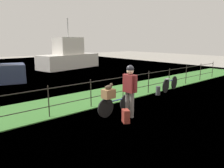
{
  "coord_description": "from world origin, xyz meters",
  "views": [
    {
      "loc": [
        -5.26,
        -4.46,
        2.44
      ],
      "look_at": [
        -0.31,
        1.23,
        0.9
      ],
      "focal_mm": 34.6,
      "sensor_mm": 36.0,
      "label": 1
    }
  ],
  "objects_px": {
    "backpack_on_paving": "(126,116)",
    "cyclist_person": "(130,86)",
    "mooring_bollard": "(158,91)",
    "wooden_crate": "(108,94)",
    "moored_boat_mid": "(69,57)",
    "terrier_dog": "(109,87)",
    "bicycle_parked": "(170,84)",
    "bicycle_main": "(116,105)"
  },
  "relations": [
    {
      "from": "bicycle_main",
      "to": "cyclist_person",
      "type": "distance_m",
      "value": 0.83
    },
    {
      "from": "backpack_on_paving",
      "to": "cyclist_person",
      "type": "bearing_deg",
      "value": -30.68
    },
    {
      "from": "mooring_bollard",
      "to": "bicycle_parked",
      "type": "xyz_separation_m",
      "value": [
        1.06,
        0.1,
        0.15
      ]
    },
    {
      "from": "terrier_dog",
      "to": "bicycle_parked",
      "type": "relative_size",
      "value": 0.19
    },
    {
      "from": "cyclist_person",
      "to": "bicycle_parked",
      "type": "bearing_deg",
      "value": 16.8
    },
    {
      "from": "backpack_on_paving",
      "to": "moored_boat_mid",
      "type": "bearing_deg",
      "value": 4.05
    },
    {
      "from": "cyclist_person",
      "to": "moored_boat_mid",
      "type": "xyz_separation_m",
      "value": [
        4.87,
        12.23,
        -0.03
      ]
    },
    {
      "from": "cyclist_person",
      "to": "mooring_bollard",
      "type": "bearing_deg",
      "value": 20.66
    },
    {
      "from": "terrier_dog",
      "to": "wooden_crate",
      "type": "bearing_deg",
      "value": -179.99
    },
    {
      "from": "mooring_bollard",
      "to": "moored_boat_mid",
      "type": "bearing_deg",
      "value": 80.39
    },
    {
      "from": "cyclist_person",
      "to": "bicycle_main",
      "type": "bearing_deg",
      "value": 110.57
    },
    {
      "from": "backpack_on_paving",
      "to": "bicycle_parked",
      "type": "xyz_separation_m",
      "value": [
        4.5,
        1.51,
        0.15
      ]
    },
    {
      "from": "terrier_dog",
      "to": "bicycle_parked",
      "type": "bearing_deg",
      "value": 9.68
    },
    {
      "from": "cyclist_person",
      "to": "mooring_bollard",
      "type": "xyz_separation_m",
      "value": [
        2.99,
        1.13,
        -0.81
      ]
    },
    {
      "from": "terrier_dog",
      "to": "mooring_bollard",
      "type": "distance_m",
      "value": 3.63
    },
    {
      "from": "bicycle_main",
      "to": "cyclist_person",
      "type": "xyz_separation_m",
      "value": [
        0.17,
        -0.45,
        0.67
      ]
    },
    {
      "from": "backpack_on_paving",
      "to": "mooring_bollard",
      "type": "distance_m",
      "value": 3.72
    },
    {
      "from": "cyclist_person",
      "to": "backpack_on_paving",
      "type": "xyz_separation_m",
      "value": [
        -0.45,
        -0.28,
        -0.8
      ]
    },
    {
      "from": "terrier_dog",
      "to": "mooring_bollard",
      "type": "bearing_deg",
      "value": 11.04
    },
    {
      "from": "cyclist_person",
      "to": "moored_boat_mid",
      "type": "height_order",
      "value": "moored_boat_mid"
    },
    {
      "from": "bicycle_main",
      "to": "bicycle_parked",
      "type": "height_order",
      "value": "bicycle_parked"
    },
    {
      "from": "terrier_dog",
      "to": "bicycle_parked",
      "type": "height_order",
      "value": "terrier_dog"
    },
    {
      "from": "cyclist_person",
      "to": "wooden_crate",
      "type": "bearing_deg",
      "value": 138.47
    },
    {
      "from": "backpack_on_paving",
      "to": "terrier_dog",
      "type": "bearing_deg",
      "value": 29.68
    },
    {
      "from": "cyclist_person",
      "to": "mooring_bollard",
      "type": "distance_m",
      "value": 3.29
    },
    {
      "from": "wooden_crate",
      "to": "bicycle_parked",
      "type": "height_order",
      "value": "wooden_crate"
    },
    {
      "from": "wooden_crate",
      "to": "backpack_on_paving",
      "type": "height_order",
      "value": "wooden_crate"
    },
    {
      "from": "terrier_dog",
      "to": "backpack_on_paving",
      "type": "height_order",
      "value": "terrier_dog"
    },
    {
      "from": "backpack_on_paving",
      "to": "bicycle_parked",
      "type": "distance_m",
      "value": 4.75
    },
    {
      "from": "terrier_dog",
      "to": "backpack_on_paving",
      "type": "distance_m",
      "value": 1.08
    },
    {
      "from": "terrier_dog",
      "to": "bicycle_parked",
      "type": "xyz_separation_m",
      "value": [
        4.54,
        0.77,
        -0.64
      ]
    },
    {
      "from": "backpack_on_paving",
      "to": "mooring_bollard",
      "type": "xyz_separation_m",
      "value": [
        3.44,
        1.41,
        -0.0
      ]
    },
    {
      "from": "bicycle_main",
      "to": "bicycle_parked",
      "type": "distance_m",
      "value": 4.29
    },
    {
      "from": "wooden_crate",
      "to": "backpack_on_paving",
      "type": "xyz_separation_m",
      "value": [
        0.06,
        -0.73,
        -0.57
      ]
    },
    {
      "from": "terrier_dog",
      "to": "moored_boat_mid",
      "type": "height_order",
      "value": "moored_boat_mid"
    },
    {
      "from": "mooring_bollard",
      "to": "cyclist_person",
      "type": "bearing_deg",
      "value": -159.34
    },
    {
      "from": "backpack_on_paving",
      "to": "mooring_bollard",
      "type": "bearing_deg",
      "value": -40.6
    },
    {
      "from": "wooden_crate",
      "to": "moored_boat_mid",
      "type": "distance_m",
      "value": 12.95
    },
    {
      "from": "backpack_on_paving",
      "to": "bicycle_parked",
      "type": "relative_size",
      "value": 0.24
    },
    {
      "from": "wooden_crate",
      "to": "cyclist_person",
      "type": "relative_size",
      "value": 0.22
    },
    {
      "from": "wooden_crate",
      "to": "terrier_dog",
      "type": "distance_m",
      "value": 0.22
    },
    {
      "from": "bicycle_parked",
      "to": "moored_boat_mid",
      "type": "relative_size",
      "value": 0.29
    }
  ]
}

